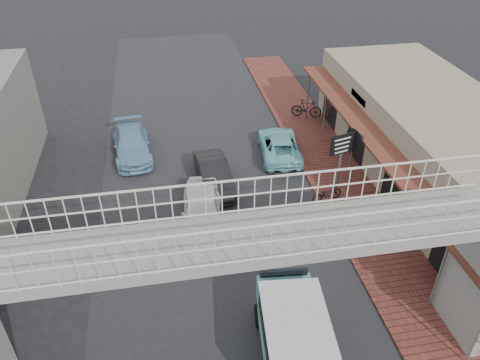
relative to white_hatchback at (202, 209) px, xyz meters
name	(u,v)px	position (x,y,z in m)	size (l,w,h in m)	color
ground	(225,272)	(0.50, -3.12, -0.73)	(120.00, 120.00, 0.00)	black
road_strip	(225,271)	(0.50, -3.12, -0.73)	(10.00, 60.00, 0.01)	black
sidewalk	(355,206)	(7.00, -0.12, -0.68)	(3.00, 40.00, 0.10)	brown
shophouse_row	(443,149)	(11.47, 0.88, 1.27)	(7.20, 18.00, 4.00)	gray
footbridge	(245,292)	(0.50, -7.12, 2.44)	(16.40, 2.40, 6.34)	gray
white_hatchback	(202,209)	(0.00, 0.00, 0.00)	(1.73, 4.31, 1.47)	white
dark_sedan	(214,174)	(0.88, 2.70, -0.07)	(1.40, 4.02, 1.32)	black
angkot_curb	(279,145)	(4.70, 5.00, -0.13)	(2.00, 4.34, 1.21)	#7BCFD6
angkot_far	(132,144)	(-3.05, 6.39, -0.08)	(1.84, 4.52, 1.31)	#6EA1BE
angkot_van	(295,336)	(1.99, -7.44, 0.62)	(2.39, 4.53, 2.14)	black
motorcycle_near	(327,194)	(5.80, 0.44, -0.23)	(0.54, 1.54, 0.81)	black
motorcycle_far	(306,108)	(7.40, 8.94, -0.07)	(0.53, 1.86, 1.12)	black
arrow_sign	(357,141)	(7.24, 1.16, 2.00)	(1.97, 1.30, 3.27)	#59595B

